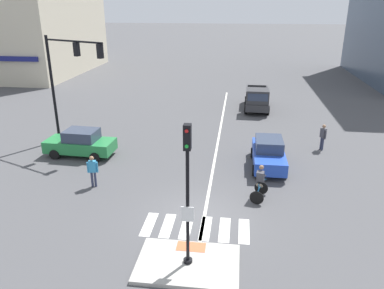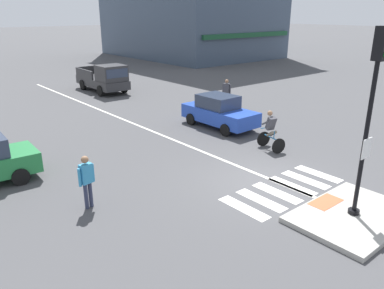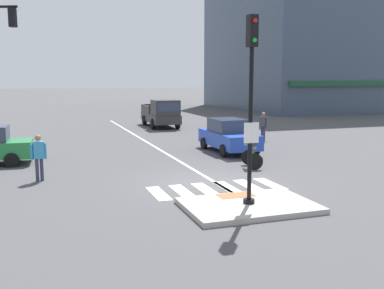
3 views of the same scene
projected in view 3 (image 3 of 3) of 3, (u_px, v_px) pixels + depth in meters
The scene contains 17 objects.
ground_plane at pixel (207, 183), 15.60m from camera, with size 300.00×300.00×0.00m, color #474749.
traffic_island at pixel (249, 206), 12.52m from camera, with size 3.64×2.48×0.15m, color #A3A099.
tactile_pad_front at pixel (236, 195), 13.34m from camera, with size 1.10×0.60×0.01m, color #DB5B38.
signal_pole at pixel (251, 93), 12.05m from camera, with size 0.44×0.38×5.14m.
crosswalk_stripe_a at pixel (159, 193), 14.15m from camera, with size 0.44×1.80×0.01m, color silver.
crosswalk_stripe_b at pixel (182, 191), 14.41m from camera, with size 0.44×1.80×0.01m, color silver.
crosswalk_stripe_c at pixel (205, 189), 14.66m from camera, with size 0.44×1.80×0.01m, color silver.
crosswalk_stripe_d at pixel (228, 187), 14.92m from camera, with size 0.44×1.80×0.01m, color silver.
crosswalk_stripe_e at pixel (249, 185), 15.17m from camera, with size 0.44×1.80×0.01m, color silver.
crosswalk_stripe_f at pixel (270, 184), 15.43m from camera, with size 0.44×1.80×0.01m, color silver.
lane_centre_line at pixel (149, 143), 25.04m from camera, with size 0.14×28.00×0.01m, color silver.
building_corner_left at pixel (296, 32), 52.39m from camera, with size 15.77×21.20×17.94m.
car_blue_eastbound_mid at pixel (229, 136), 21.99m from camera, with size 1.88×4.12×1.64m.
pickup_truck_charcoal_eastbound_distant at pixel (162, 114), 32.90m from camera, with size 2.13×5.13×2.08m.
cyclist at pixel (252, 146), 18.19m from camera, with size 0.90×1.22×1.68m.
pedestrian_at_curb_left at pixel (39, 154), 15.70m from camera, with size 0.54×0.28×1.67m.
pedestrian_waiting_far_side at pixel (263, 124), 25.94m from camera, with size 0.36×0.50×1.67m.
Camera 3 is at (-5.44, -14.23, 3.64)m, focal length 41.62 mm.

